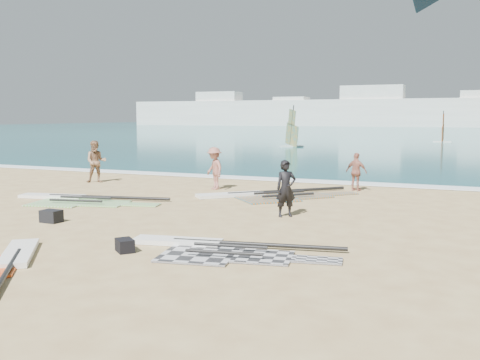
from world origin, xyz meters
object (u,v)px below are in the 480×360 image
at_px(rig_orange, 267,195).
at_px(beachgoer_back, 356,172).
at_px(beachgoer_left, 96,162).
at_px(rig_green, 75,200).
at_px(beachgoer_mid, 214,168).
at_px(rig_grey, 213,249).
at_px(person_wetsuit, 286,189).
at_px(gear_bag_near, 51,216).
at_px(gear_bag_far, 125,245).

relative_size(rig_orange, beachgoer_back, 3.58).
xyz_separation_m(rig_orange, beachgoer_left, (-8.85, 1.04, 0.93)).
bearing_deg(rig_green, beachgoer_mid, 43.81).
bearing_deg(rig_green, rig_grey, -42.01).
bearing_deg(beachgoer_left, rig_orange, -40.70).
bearing_deg(person_wetsuit, rig_grey, -131.07).
relative_size(rig_grey, beachgoer_back, 3.28).
bearing_deg(rig_green, person_wetsuit, -10.99).
distance_m(rig_grey, gear_bag_near, 5.91).
bearing_deg(beachgoer_mid, rig_green, -85.14).
bearing_deg(gear_bag_far, rig_grey, 25.56).
xyz_separation_m(person_wetsuit, beachgoer_mid, (-4.73, 4.74, 0.02)).
height_order(gear_bag_near, gear_bag_far, gear_bag_near).
relative_size(rig_green, beachgoer_mid, 3.35).
bearing_deg(beachgoer_mid, beachgoer_back, 57.65).
bearing_deg(gear_bag_near, rig_grey, -11.18).
xyz_separation_m(gear_bag_far, beachgoer_mid, (-2.69, 10.27, 0.75)).
bearing_deg(rig_orange, gear_bag_near, -163.50).
bearing_deg(beachgoer_back, beachgoer_left, 24.69).
xyz_separation_m(rig_green, gear_bag_far, (6.01, -5.42, 0.10)).
xyz_separation_m(rig_grey, rig_orange, (-1.74, 8.32, 0.00)).
distance_m(gear_bag_far, beachgoer_back, 12.51).
bearing_deg(beachgoer_mid, rig_orange, 17.71).
relative_size(gear_bag_far, beachgoer_back, 0.31).
height_order(rig_grey, beachgoer_left, beachgoer_left).
height_order(rig_grey, gear_bag_near, gear_bag_near).
bearing_deg(rig_grey, beachgoer_left, 128.18).
height_order(gear_bag_near, person_wetsuit, person_wetsuit).
distance_m(rig_orange, beachgoer_back, 4.18).
distance_m(gear_bag_near, gear_bag_far, 4.47).
height_order(rig_grey, rig_green, rig_green).
relative_size(person_wetsuit, beachgoer_left, 0.89).
relative_size(rig_grey, beachgoer_mid, 2.90).
bearing_deg(rig_grey, beachgoer_back, 74.00).
relative_size(person_wetsuit, beachgoer_back, 1.10).
bearing_deg(gear_bag_far, beachgoer_left, 130.63).
bearing_deg(beachgoer_mid, rig_grey, -25.17).
relative_size(beachgoer_left, beachgoer_mid, 1.09).
bearing_deg(beachgoer_back, rig_orange, 61.43).
xyz_separation_m(rig_orange, person_wetsuit, (1.96, -3.65, 0.82)).
relative_size(beachgoer_mid, beachgoer_back, 1.13).
bearing_deg(person_wetsuit, beachgoer_back, 44.01).
xyz_separation_m(rig_orange, beachgoer_mid, (-2.76, 1.09, 0.84)).
distance_m(rig_orange, gear_bag_far, 9.18).
bearing_deg(beachgoer_mid, beachgoer_left, -140.30).
distance_m(person_wetsuit, beachgoer_back, 6.67).
height_order(rig_orange, gear_bag_near, gear_bag_near).
distance_m(rig_green, beachgoer_left, 5.62).
xyz_separation_m(gear_bag_far, beachgoer_back, (2.93, 12.14, 0.64)).
relative_size(rig_grey, person_wetsuit, 2.97).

